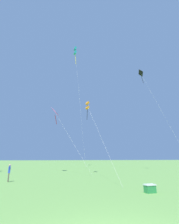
% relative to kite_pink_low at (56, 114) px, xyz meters
% --- Properties ---
extents(kite_pink_low, '(4.29, 6.90, 9.00)m').
position_rel_kite_pink_low_xyz_m(kite_pink_low, '(0.00, 0.00, 0.00)').
color(kite_pink_low, pink).
rests_on(kite_pink_low, ground_plane).
extents(kite_orange_box, '(0.88, 10.01, 9.17)m').
position_rel_kite_pink_low_xyz_m(kite_orange_box, '(3.67, -3.60, 0.50)').
color(kite_orange_box, orange).
rests_on(kite_orange_box, ground_plane).
extents(kite_black_large, '(3.37, 6.16, 17.03)m').
position_rel_kite_pink_low_xyz_m(kite_black_large, '(14.51, -1.37, 7.46)').
color(kite_black_large, black).
rests_on(kite_black_large, ground_plane).
extents(kite_teal_box, '(1.18, 7.99, 29.95)m').
position_rel_kite_pink_low_xyz_m(kite_teal_box, '(5.49, 13.17, 20.69)').
color(kite_teal_box, teal).
rests_on(kite_teal_box, ground_plane).
extents(person_child_small, '(0.18, 0.44, 1.35)m').
position_rel_kite_pink_low_xyz_m(person_child_small, '(-4.37, -8.14, -7.16)').
color(person_child_small, '#665B4C').
rests_on(person_child_small, ground_plane).
extents(picnic_cooler, '(0.60, 0.40, 0.44)m').
position_rel_kite_pink_low_xyz_m(picnic_cooler, '(3.58, -15.36, -7.75)').
color(picnic_cooler, '#2D8C47').
rests_on(picnic_cooler, ground_plane).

